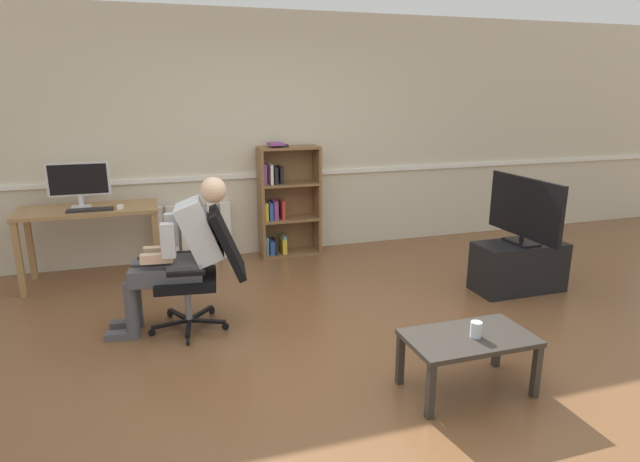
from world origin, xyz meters
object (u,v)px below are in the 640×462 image
at_px(computer_mouse, 120,207).
at_px(bookshelf, 285,203).
at_px(imac_monitor, 79,181).
at_px(tv_screen, 525,209).
at_px(office_chair, 205,265).
at_px(drinking_glass, 476,329).
at_px(computer_desk, 90,219).
at_px(keyboard, 90,210).
at_px(radiator, 193,233).
at_px(person_seated, 180,251).
at_px(tv_stand, 518,267).
at_px(coffee_table, 469,343).

xyz_separation_m(computer_mouse, bookshelf, (1.74, 0.42, -0.16)).
relative_size(imac_monitor, tv_screen, 0.61).
distance_m(office_chair, drinking_glass, 2.11).
distance_m(computer_desk, keyboard, 0.19).
xyz_separation_m(radiator, person_seated, (-0.22, -1.77, 0.33)).
bearing_deg(tv_screen, computer_desk, 67.31).
xyz_separation_m(bookshelf, person_seated, (-1.26, -1.67, 0.04)).
bearing_deg(bookshelf, tv_stand, -43.98).
relative_size(person_seated, coffee_table, 1.53).
distance_m(computer_mouse, person_seated, 1.35).
distance_m(tv_stand, drinking_glass, 1.99).
relative_size(keyboard, radiator, 0.49).
height_order(computer_desk, office_chair, office_chair).
relative_size(radiator, drinking_glass, 8.43).
height_order(imac_monitor, computer_mouse, imac_monitor).
bearing_deg(bookshelf, drinking_glass, -82.24).
xyz_separation_m(computer_mouse, tv_screen, (3.59, -1.36, 0.02)).
xyz_separation_m(keyboard, bookshelf, (2.01, 0.44, -0.15)).
distance_m(coffee_table, drinking_glass, 0.11).
bearing_deg(tv_screen, drinking_glass, 132.66).
distance_m(keyboard, coffee_table, 3.65).
relative_size(keyboard, office_chair, 0.43).
height_order(coffee_table, drinking_glass, drinking_glass).
relative_size(keyboard, coffee_table, 0.52).
bearing_deg(coffee_table, office_chair, 135.54).
height_order(radiator, tv_screen, tv_screen).
xyz_separation_m(computer_desk, computer_mouse, (0.30, -0.12, 0.13)).
bearing_deg(computer_mouse, drinking_glass, -51.75).
relative_size(tv_screen, coffee_table, 1.17).
height_order(computer_desk, person_seated, person_seated).
bearing_deg(drinking_glass, computer_mouse, 128.25).
distance_m(computer_desk, person_seated, 1.58).
relative_size(office_chair, tv_stand, 1.14).
xyz_separation_m(imac_monitor, person_seated, (0.85, -1.45, -0.36)).
bearing_deg(office_chair, coffee_table, 52.26).
bearing_deg(person_seated, keyboard, -142.02).
bearing_deg(coffee_table, drinking_glass, -42.85).
bearing_deg(tv_screen, person_seated, 86.22).
bearing_deg(office_chair, computer_mouse, -145.76).
xyz_separation_m(bookshelf, coffee_table, (0.40, -3.14, -0.28)).
bearing_deg(tv_screen, radiator, 55.23).
relative_size(bookshelf, coffee_table, 1.63).
bearing_deg(computer_mouse, office_chair, -62.48).
height_order(computer_mouse, person_seated, person_seated).
bearing_deg(imac_monitor, tv_screen, -21.56).
bearing_deg(radiator, drinking_glass, -65.72).
relative_size(person_seated, drinking_glass, 12.27).
distance_m(imac_monitor, drinking_glass, 3.93).
xyz_separation_m(keyboard, person_seated, (0.75, -1.24, -0.11)).
bearing_deg(bookshelf, person_seated, -126.92).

